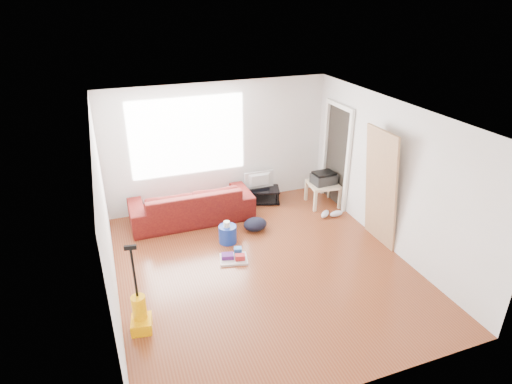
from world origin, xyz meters
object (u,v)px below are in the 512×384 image
object	(u,v)px
sofa	(193,219)
tv_stand	(260,195)
side_table	(323,187)
vacuum	(140,314)
cleaning_tray	(234,257)
backpack	(255,230)
bucket	(228,242)

from	to	relation	value
sofa	tv_stand	world-z (taller)	sofa
side_table	vacuum	distance (m)	4.62
side_table	tv_stand	bearing A→B (deg)	154.57
cleaning_tray	backpack	world-z (taller)	cleaning_tray
tv_stand	cleaning_tray	size ratio (longest dim) A/B	1.71
bucket	side_table	bearing A→B (deg)	18.07
sofa	vacuum	world-z (taller)	vacuum
tv_stand	vacuum	world-z (taller)	vacuum
side_table	cleaning_tray	size ratio (longest dim) A/B	1.24
sofa	cleaning_tray	world-z (taller)	sofa
cleaning_tray	backpack	distance (m)	1.03
sofa	bucket	size ratio (longest dim) A/B	7.34
bucket	tv_stand	bearing A→B (deg)	49.61
tv_stand	side_table	xyz separation A→B (m)	(1.17, -0.55, 0.24)
bucket	cleaning_tray	distance (m)	0.57
cleaning_tray	sofa	bearing A→B (deg)	102.15
tv_stand	bucket	xyz separation A→B (m)	(-1.10, -1.30, -0.16)
vacuum	tv_stand	bearing A→B (deg)	55.54
backpack	side_table	bearing A→B (deg)	17.08
backpack	sofa	bearing A→B (deg)	141.15
sofa	side_table	xyz separation A→B (m)	(2.67, -0.28, 0.40)
side_table	vacuum	xyz separation A→B (m)	(-3.95, -2.40, -0.17)
sofa	tv_stand	bearing A→B (deg)	-169.84
tv_stand	vacuum	bearing A→B (deg)	-116.17
sofa	backpack	world-z (taller)	sofa
sofa	vacuum	distance (m)	2.98
backpack	vacuum	distance (m)	2.96
vacuum	bucket	bearing A→B (deg)	53.43
tv_stand	bucket	size ratio (longest dim) A/B	2.80
sofa	bucket	xyz separation A→B (m)	(0.41, -1.03, 0.00)
tv_stand	side_table	distance (m)	1.31
side_table	cleaning_tray	world-z (taller)	side_table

